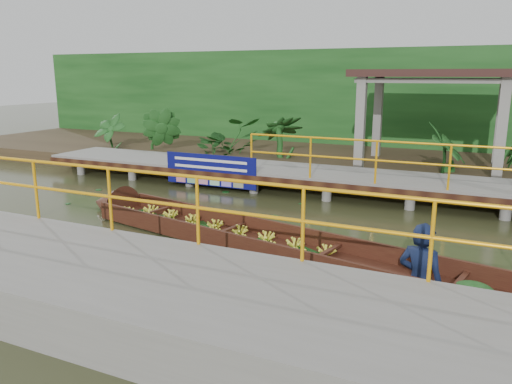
% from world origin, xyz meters
% --- Properties ---
extents(ground, '(80.00, 80.00, 0.00)m').
position_xyz_m(ground, '(0.00, 0.00, 0.00)').
color(ground, '#34361B').
rests_on(ground, ground).
extents(land_strip, '(30.00, 8.00, 0.45)m').
position_xyz_m(land_strip, '(0.00, 7.50, 0.23)').
color(land_strip, '#35291A').
rests_on(land_strip, ground).
extents(far_dock, '(16.00, 2.06, 1.66)m').
position_xyz_m(far_dock, '(0.02, 3.43, 0.48)').
color(far_dock, gray).
rests_on(far_dock, ground).
extents(near_dock, '(18.00, 2.40, 1.73)m').
position_xyz_m(near_dock, '(1.00, -4.20, 0.30)').
color(near_dock, gray).
rests_on(near_dock, ground).
extents(pavilion, '(4.40, 3.00, 3.00)m').
position_xyz_m(pavilion, '(3.00, 6.30, 2.82)').
color(pavilion, gray).
rests_on(pavilion, ground).
extents(foliage_backdrop, '(30.00, 0.80, 4.00)m').
position_xyz_m(foliage_backdrop, '(0.00, 10.00, 2.00)').
color(foliage_backdrop, '#143F14').
rests_on(foliage_backdrop, ground).
extents(vendor_boat, '(10.26, 3.11, 2.29)m').
position_xyz_m(vendor_boat, '(1.58, -1.35, 0.26)').
color(vendor_boat, '#33130E').
rests_on(vendor_boat, ground).
extents(blue_banner, '(2.73, 0.04, 0.85)m').
position_xyz_m(blue_banner, '(-2.19, 2.48, 0.56)').
color(blue_banner, '#0C0E60').
rests_on(blue_banner, ground).
extents(tropical_plants, '(14.08, 1.08, 1.36)m').
position_xyz_m(tropical_plants, '(-1.75, 5.30, 1.13)').
color(tropical_plants, '#143F14').
rests_on(tropical_plants, ground).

